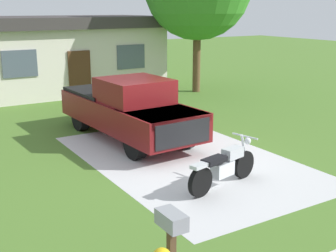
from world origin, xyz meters
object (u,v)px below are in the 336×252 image
at_px(pickup_truck, 127,108).
at_px(mailbox, 171,231).
at_px(motorcycle, 224,166).
at_px(neighbor_house, 60,53).

relative_size(pickup_truck, mailbox, 4.54).
distance_m(motorcycle, neighbor_house, 13.83).
height_order(pickup_truck, neighbor_house, neighbor_house).
bearing_deg(motorcycle, pickup_truck, 91.14).
distance_m(pickup_truck, mailbox, 7.89).
bearing_deg(mailbox, motorcycle, 41.41).
height_order(motorcycle, neighbor_house, neighbor_house).
bearing_deg(mailbox, pickup_truck, 67.78).
xyz_separation_m(mailbox, neighbor_house, (3.98, 16.45, 0.81)).
height_order(motorcycle, pickup_truck, pickup_truck).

